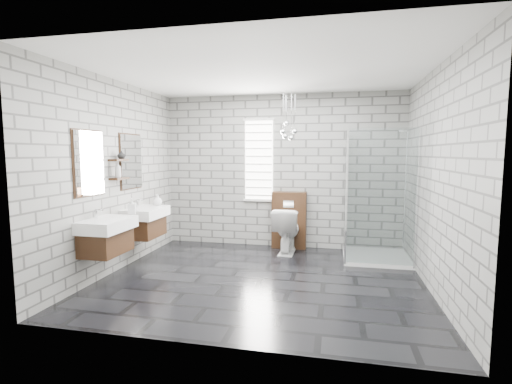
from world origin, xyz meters
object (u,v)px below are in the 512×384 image
(vanity_right, at_px, (144,214))
(shower_enclosure, at_px, (371,229))
(vanity_left, at_px, (104,226))
(cistern_panel, at_px, (289,220))
(toilet, at_px, (287,230))

(vanity_right, distance_m, shower_enclosure, 3.51)
(vanity_right, xyz_separation_m, shower_enclosure, (3.41, 0.81, -0.25))
(vanity_left, xyz_separation_m, vanity_right, (0.00, 0.99, 0.00))
(cistern_panel, relative_size, shower_enclosure, 0.49)
(shower_enclosure, xyz_separation_m, toilet, (-1.34, 0.22, -0.12))
(vanity_right, xyz_separation_m, toilet, (2.07, 1.03, -0.38))
(vanity_left, distance_m, shower_enclosure, 3.86)
(cistern_panel, relative_size, toilet, 1.31)
(shower_enclosure, distance_m, toilet, 1.36)
(vanity_left, xyz_separation_m, shower_enclosure, (3.41, 1.80, -0.25))
(cistern_panel, bearing_deg, vanity_right, -147.30)
(vanity_left, height_order, toilet, vanity_left)
(vanity_left, bearing_deg, shower_enclosure, 27.81)
(vanity_left, distance_m, cistern_panel, 3.12)
(vanity_left, bearing_deg, toilet, 44.20)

